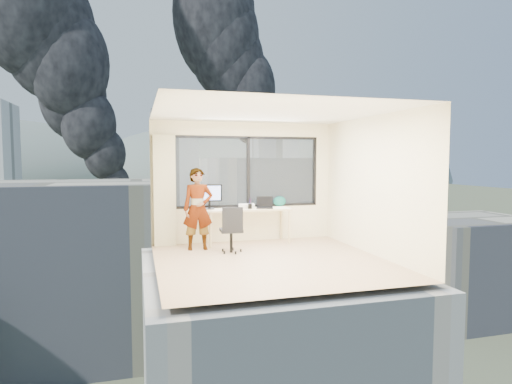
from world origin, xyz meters
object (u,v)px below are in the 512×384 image
object	(u,v)px
desk	(248,226)
handbag	(280,201)
chair	(231,229)
person	(198,209)
monitor	(209,196)
laptop	(265,203)
game_console	(246,206)

from	to	relation	value
desk	handbag	bearing A→B (deg)	17.27
chair	handbag	size ratio (longest dim) A/B	3.16
person	handbag	xyz separation A→B (m)	(1.91, 0.60, 0.05)
person	monitor	size ratio (longest dim) A/B	3.07
chair	monitor	distance (m)	1.11
monitor	laptop	xyz separation A→B (m)	(1.16, -0.18, -0.15)
game_console	monitor	bearing A→B (deg)	-165.67
laptop	handbag	distance (m)	0.53
chair	game_console	size ratio (longest dim) A/B	2.68
desk	laptop	distance (m)	0.61
person	game_console	size ratio (longest dim) A/B	4.75
game_console	desk	bearing A→B (deg)	-85.11
desk	laptop	xyz separation A→B (m)	(0.36, -0.05, 0.49)
person	monitor	distance (m)	0.61
desk	handbag	xyz separation A→B (m)	(0.80, 0.25, 0.49)
chair	handbag	xyz separation A→B (m)	(1.34, 1.05, 0.40)
desk	person	world-z (taller)	person
desk	person	distance (m)	1.24
desk	person	bearing A→B (deg)	-162.51
person	handbag	distance (m)	2.00
person	laptop	xyz separation A→B (m)	(1.47, 0.30, 0.05)
game_console	person	bearing A→B (deg)	-144.04
person	desk	bearing A→B (deg)	18.41
laptop	game_console	bearing A→B (deg)	162.05
game_console	laptop	world-z (taller)	laptop
laptop	handbag	bearing A→B (deg)	50.56
game_console	chair	bearing A→B (deg)	-108.69
monitor	laptop	world-z (taller)	monitor
chair	laptop	size ratio (longest dim) A/B	2.47
chair	game_console	world-z (taller)	chair
desk	game_console	size ratio (longest dim) A/B	5.26
desk	person	xyz separation A→B (m)	(-1.11, -0.35, 0.44)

